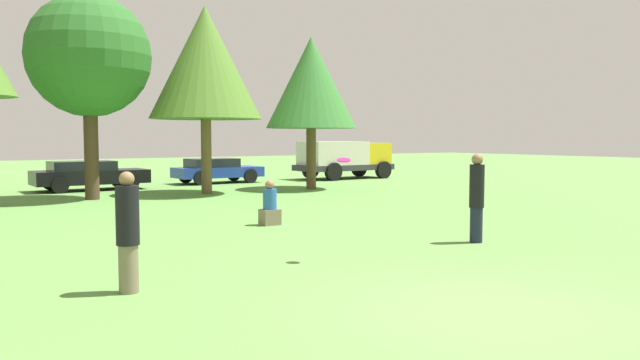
% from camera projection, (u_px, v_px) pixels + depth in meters
% --- Properties ---
extents(ground_plane, '(120.00, 120.00, 0.00)m').
position_uv_depth(ground_plane, '(491.00, 313.00, 7.65)').
color(ground_plane, '#5B8E42').
extents(person_thrower, '(0.32, 0.32, 1.70)m').
position_uv_depth(person_thrower, '(128.00, 232.00, 8.59)').
color(person_thrower, '#726651').
rests_on(person_thrower, ground).
extents(person_catcher, '(0.30, 0.30, 1.84)m').
position_uv_depth(person_catcher, '(477.00, 197.00, 12.73)').
color(person_catcher, '#191E33').
rests_on(person_catcher, ground).
extents(frisbee, '(0.25, 0.24, 0.10)m').
position_uv_depth(frisbee, '(344.00, 160.00, 10.75)').
color(frisbee, '#F21E72').
extents(bystander_sitting, '(0.45, 0.38, 1.12)m').
position_uv_depth(bystander_sitting, '(270.00, 207.00, 15.33)').
color(bystander_sitting, '#726651').
rests_on(bystander_sitting, ground).
extents(tree_2, '(4.23, 4.23, 7.11)m').
position_uv_depth(tree_2, '(89.00, 57.00, 21.36)').
color(tree_2, '#473323').
rests_on(tree_2, ground).
extents(tree_3, '(4.29, 4.29, 7.18)m').
position_uv_depth(tree_3, '(205.00, 63.00, 23.59)').
color(tree_3, brown).
rests_on(tree_3, ground).
extents(tree_4, '(3.82, 3.82, 6.38)m').
position_uv_depth(tree_4, '(311.00, 83.00, 25.89)').
color(tree_4, brown).
rests_on(tree_4, ground).
extents(parked_car_black, '(4.50, 2.06, 1.21)m').
position_uv_depth(parked_car_black, '(89.00, 174.00, 25.46)').
color(parked_car_black, black).
rests_on(parked_car_black, ground).
extents(parked_car_blue, '(4.14, 2.01, 1.18)m').
position_uv_depth(parked_car_blue, '(216.00, 170.00, 29.49)').
color(parked_car_blue, '#1E389E').
rests_on(parked_car_blue, ground).
extents(delivery_truck_yellow, '(5.28, 2.45, 1.98)m').
position_uv_depth(delivery_truck_yellow, '(344.00, 157.00, 32.73)').
color(delivery_truck_yellow, '#2D2D33').
rests_on(delivery_truck_yellow, ground).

